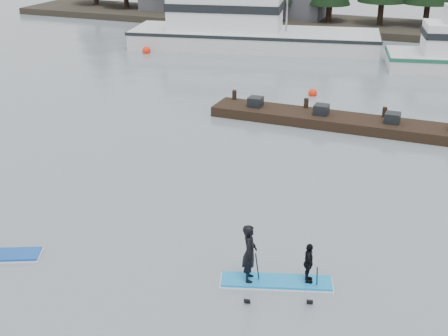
% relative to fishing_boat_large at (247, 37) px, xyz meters
% --- Properties ---
extents(ground, '(160.00, 160.00, 0.00)m').
position_rel_fishing_boat_large_xyz_m(ground, '(8.18, -31.32, -0.80)').
color(ground, slate).
rests_on(ground, ground).
extents(far_shore, '(70.00, 8.00, 0.60)m').
position_rel_fishing_boat_large_xyz_m(far_shore, '(8.18, 10.68, -0.50)').
color(far_shore, '#2D281E').
rests_on(far_shore, ground).
extents(treeline, '(60.00, 4.00, 8.00)m').
position_rel_fishing_boat_large_xyz_m(treeline, '(8.18, 10.68, -0.80)').
color(treeline, black).
rests_on(treeline, ground).
extents(fishing_boat_large, '(19.41, 8.68, 10.47)m').
position_rel_fishing_boat_large_xyz_m(fishing_boat_large, '(0.00, 0.00, 0.00)').
color(fishing_boat_large, silver).
rests_on(fishing_boat_large, ground).
extents(floating_dock, '(15.23, 2.22, 0.51)m').
position_rel_fishing_boat_large_xyz_m(floating_dock, '(11.64, -15.80, -0.55)').
color(floating_dock, black).
rests_on(floating_dock, ground).
extents(buoy_a, '(0.63, 0.63, 0.63)m').
position_rel_fishing_boat_large_xyz_m(buoy_a, '(-6.31, -4.52, -0.80)').
color(buoy_a, '#FF270C').
rests_on(buoy_a, ground).
extents(buoy_b, '(0.51, 0.51, 0.51)m').
position_rel_fishing_boat_large_xyz_m(buoy_b, '(8.00, -10.94, -0.80)').
color(buoy_b, '#FF270C').
rests_on(buoy_b, ground).
extents(paddleboard_duo, '(3.30, 1.71, 2.36)m').
position_rel_fishing_boat_large_xyz_m(paddleboard_duo, '(11.71, -30.44, -0.13)').
color(paddleboard_duo, '#1684CE').
rests_on(paddleboard_duo, ground).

